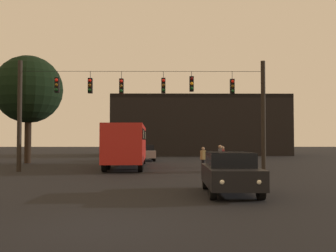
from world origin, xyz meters
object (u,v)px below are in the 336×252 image
car_near_right (230,172)px  pedestrian_near_bus (220,157)px  city_bus (127,142)px  car_far_left (145,152)px  tree_left_silhouette (29,90)px  pedestrian_crossing_right (203,158)px  pedestrian_crossing_left (223,157)px  pedestrian_crossing_center (222,155)px

car_near_right → pedestrian_near_bus: bearing=84.2°
city_bus → car_near_right: (5.16, -14.11, -1.07)m
car_near_right → car_far_left: size_ratio=0.98×
pedestrian_near_bus → tree_left_silhouette: 18.72m
pedestrian_crossing_right → pedestrian_near_bus: 1.19m
city_bus → pedestrian_crossing_right: (5.14, -3.99, -1.01)m
pedestrian_near_bus → city_bus: bearing=142.5°
pedestrian_crossing_left → pedestrian_crossing_center: 3.49m
pedestrian_crossing_left → tree_left_silhouette: tree_left_silhouette is taller
pedestrian_crossing_center → pedestrian_crossing_left: bearing=-97.5°
car_near_right → pedestrian_crossing_left: bearing=83.1°
car_far_left → pedestrian_crossing_right: bearing=-71.9°
pedestrian_crossing_left → tree_left_silhouette: size_ratio=0.17×
car_near_right → pedestrian_near_bus: 9.47m
pedestrian_crossing_left → pedestrian_crossing_right: size_ratio=1.04×
pedestrian_crossing_center → pedestrian_crossing_right: bearing=-113.8°
pedestrian_crossing_left → pedestrian_crossing_right: bearing=-159.6°
car_near_right → tree_left_silhouette: 24.42m
pedestrian_crossing_left → pedestrian_near_bus: 1.22m
city_bus → car_far_left: size_ratio=2.49×
car_near_right → pedestrian_crossing_left: pedestrian_crossing_left is taller
pedestrian_near_bus → tree_left_silhouette: (-15.06, 9.74, 5.35)m
car_far_left → tree_left_silhouette: 11.96m
pedestrian_crossing_center → pedestrian_crossing_right: size_ratio=1.01×
car_far_left → pedestrian_crossing_center: (6.03, -9.19, 0.07)m
pedestrian_crossing_left → tree_left_silhouette: (-15.38, 8.57, 5.41)m
car_near_right → tree_left_silhouette: (-14.11, 19.16, 5.50)m
tree_left_silhouette → pedestrian_crossing_left: bearing=-29.1°
pedestrian_near_bus → tree_left_silhouette: size_ratio=0.18×
city_bus → pedestrian_near_bus: size_ratio=6.62×
car_far_left → pedestrian_near_bus: 14.80m
pedestrian_crossing_right → pedestrian_crossing_left: bearing=20.4°
pedestrian_crossing_left → pedestrian_crossing_center: (0.45, 3.46, -0.02)m
pedestrian_near_bus → pedestrian_crossing_center: bearing=80.5°
tree_left_silhouette → car_far_left: bearing=22.6°
city_bus → pedestrian_crossing_left: (6.43, -3.51, -0.97)m
car_near_right → pedestrian_near_bus: size_ratio=2.61×
pedestrian_crossing_right → pedestrian_near_bus: size_ratio=0.92×
tree_left_silhouette → car_near_right: bearing=-53.6°
city_bus → tree_left_silhouette: tree_left_silhouette is taller
car_near_right → city_bus: bearing=110.1°
car_far_left → pedestrian_crossing_left: size_ratio=2.80×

